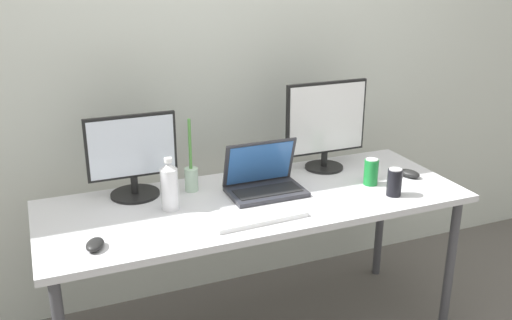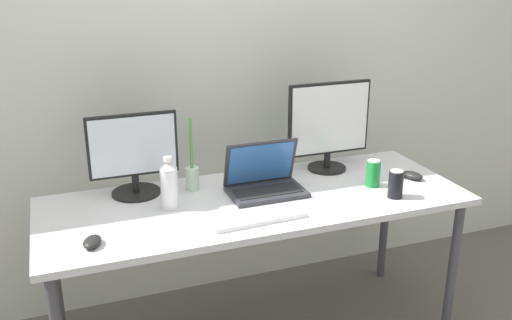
{
  "view_description": "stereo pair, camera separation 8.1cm",
  "coord_description": "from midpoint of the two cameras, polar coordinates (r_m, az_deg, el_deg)",
  "views": [
    {
      "loc": [
        -0.88,
        -2.15,
        1.75
      ],
      "look_at": [
        0.0,
        0.0,
        0.92
      ],
      "focal_mm": 40.0,
      "sensor_mm": 36.0,
      "label": 1
    },
    {
      "loc": [
        -0.8,
        -2.18,
        1.75
      ],
      "look_at": [
        0.0,
        0.0,
        0.92
      ],
      "focal_mm": 40.0,
      "sensor_mm": 36.0,
      "label": 2
    }
  ],
  "objects": [
    {
      "name": "mouse_by_laptop",
      "position": [
        2.85,
        16.18,
        -1.49
      ],
      "size": [
        0.1,
        0.12,
        0.04
      ],
      "primitive_type": "ellipsoid",
      "rotation": [
        0.0,
        0.0,
        0.37
      ],
      "color": "black",
      "rests_on": "work_desk"
    },
    {
      "name": "soda_can_by_laptop",
      "position": [
        2.6,
        14.67,
        -2.35
      ],
      "size": [
        0.07,
        0.07,
        0.13
      ],
      "color": "black",
      "rests_on": "work_desk"
    },
    {
      "name": "keyboard_main",
      "position": [
        2.33,
        1.09,
        -5.78
      ],
      "size": [
        0.4,
        0.14,
        0.02
      ],
      "primitive_type": "cube",
      "rotation": [
        0.0,
        0.0,
        0.05
      ],
      "color": "white",
      "rests_on": "work_desk"
    },
    {
      "name": "work_desk",
      "position": [
        2.56,
        0.91,
        -5.07
      ],
      "size": [
        1.88,
        0.7,
        0.74
      ],
      "color": "#424247",
      "rests_on": "ground"
    },
    {
      "name": "mouse_by_keyboard",
      "position": [
        2.2,
        -15.03,
        -7.91
      ],
      "size": [
        0.1,
        0.12,
        0.03
      ],
      "primitive_type": "ellipsoid",
      "rotation": [
        0.0,
        0.0,
        -0.36
      ],
      "color": "black",
      "rests_on": "work_desk"
    },
    {
      "name": "monitor_center",
      "position": [
        2.83,
        8.12,
        3.55
      ],
      "size": [
        0.43,
        0.19,
        0.44
      ],
      "color": "black",
      "rests_on": "work_desk"
    },
    {
      "name": "water_bottle",
      "position": [
        2.42,
        -7.75,
        -2.49
      ],
      "size": [
        0.07,
        0.07,
        0.23
      ],
      "color": "silver",
      "rests_on": "work_desk"
    },
    {
      "name": "wall_back",
      "position": [
        2.91,
        -3.28,
        10.77
      ],
      "size": [
        7.0,
        0.08,
        2.6
      ],
      "primitive_type": "cube",
      "color": "silver",
      "rests_on": "ground"
    },
    {
      "name": "bamboo_vase",
      "position": [
        2.61,
        -5.51,
        -1.52
      ],
      "size": [
        0.06,
        0.06,
        0.34
      ],
      "color": "#B2D1B7",
      "rests_on": "work_desk"
    },
    {
      "name": "soda_can_near_keyboard",
      "position": [
        2.71,
        12.47,
        -1.31
      ],
      "size": [
        0.07,
        0.07,
        0.13
      ],
      "color": "#197F33",
      "rests_on": "work_desk"
    },
    {
      "name": "laptop_silver",
      "position": [
        2.58,
        1.73,
        -2.07
      ],
      "size": [
        0.34,
        0.23,
        0.23
      ],
      "color": "#2D2D33",
      "rests_on": "work_desk"
    },
    {
      "name": "monitor_left",
      "position": [
        2.56,
        -11.26,
        0.58
      ],
      "size": [
        0.39,
        0.22,
        0.37
      ],
      "color": "black",
      "rests_on": "work_desk"
    }
  ]
}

